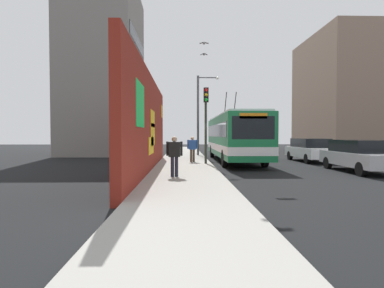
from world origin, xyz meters
TOP-DOWN VIEW (x-y plane):
  - ground_plane at (0.00, 0.00)m, footprint 80.00×80.00m
  - sidewalk_slab at (0.00, 1.60)m, footprint 48.00×3.20m
  - graffiti_wall at (-3.35, 3.35)m, footprint 15.32×0.32m
  - building_far_left at (11.25, 9.20)m, footprint 9.98×6.25m
  - building_far_right at (14.25, -17.00)m, footprint 11.35×9.93m
  - city_bus at (2.36, -1.80)m, footprint 11.82×2.56m
  - parked_car_silver at (-3.79, -7.00)m, footprint 4.74×1.90m
  - parked_car_white at (2.04, -7.00)m, footprint 4.76×1.94m
  - pedestrian_near_wall at (-6.34, 2.02)m, footprint 0.22×0.66m
  - pedestrian_midblock at (0.36, 1.10)m, footprint 0.22×0.64m
  - traffic_light at (-0.76, 0.35)m, footprint 0.49×0.28m
  - street_lamp at (6.80, 0.24)m, footprint 0.44×1.84m
  - flying_pigeons at (-0.88, 0.25)m, footprint 11.01×1.62m

SIDE VIEW (x-z plane):
  - ground_plane at x=0.00m, z-range 0.00..0.00m
  - sidewalk_slab at x=0.00m, z-range 0.00..0.15m
  - parked_car_silver at x=-3.79m, z-range 0.05..1.63m
  - parked_car_white at x=2.04m, z-range 0.05..1.63m
  - pedestrian_midblock at x=0.36m, z-range 0.28..1.84m
  - pedestrian_near_wall at x=-6.34m, z-range 0.29..1.90m
  - city_bus at x=2.36m, z-range -0.71..4.21m
  - graffiti_wall at x=-3.35m, z-range 0.00..4.70m
  - traffic_light at x=-0.76m, z-range 0.90..5.34m
  - street_lamp at x=6.80m, z-range 0.65..7.20m
  - building_far_right at x=14.25m, z-range 0.00..12.43m
  - building_far_left at x=11.25m, z-range 0.00..15.87m
  - flying_pigeons at x=-0.88m, z-range 7.30..9.18m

